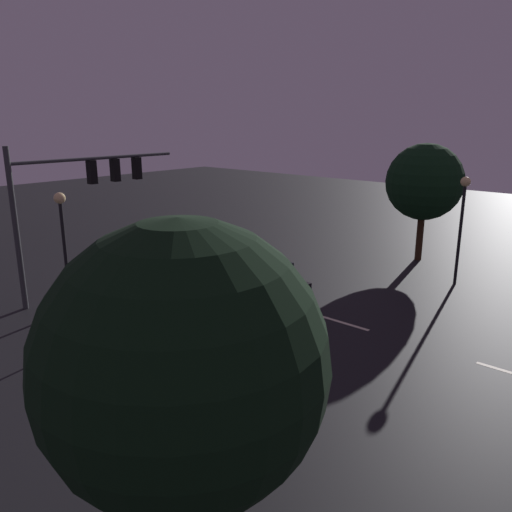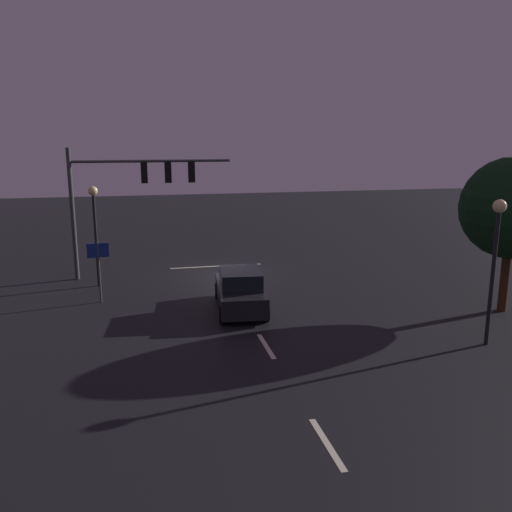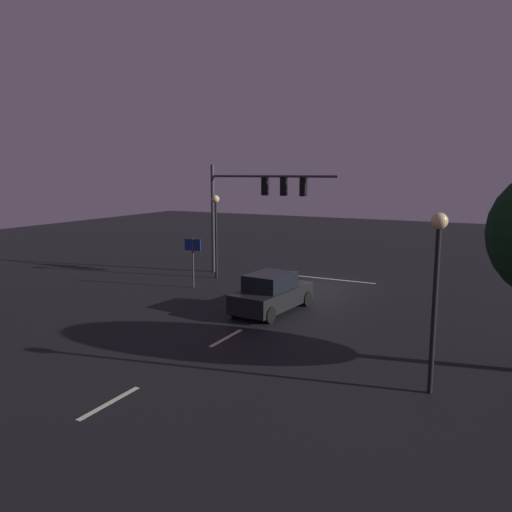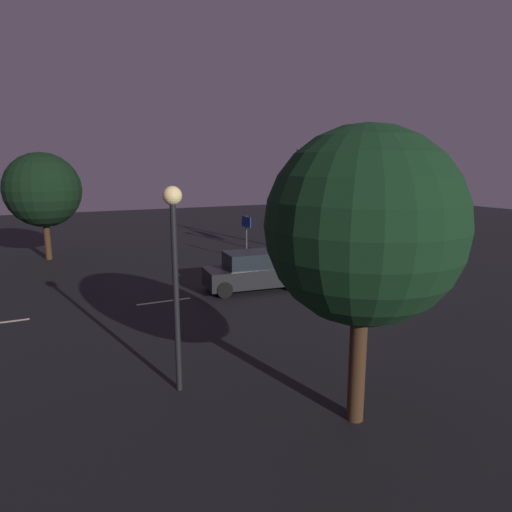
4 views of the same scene
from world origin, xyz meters
TOP-DOWN VIEW (x-y plane):
  - ground_plane at (0.00, 0.00)m, footprint 80.00×80.00m
  - traffic_signal_assembly at (4.29, -0.51)m, footprint 7.87×0.47m
  - lane_dash_far at (0.00, 4.00)m, footprint 0.16×2.20m
  - lane_dash_mid at (0.00, 10.00)m, footprint 0.16×2.20m
  - lane_dash_near at (0.00, 16.00)m, footprint 0.16×2.20m
  - stop_bar at (0.00, -1.69)m, footprint 5.00×0.16m
  - car_approaching at (0.12, 5.95)m, footprint 2.26×4.50m
  - street_lamp_left_kerb at (-7.37, 11.47)m, footprint 0.44×0.44m
  - street_lamp_right_kerb at (6.03, 1.00)m, footprint 0.44×0.44m
  - route_sign at (5.77, 3.70)m, footprint 0.90×0.17m
  - tree_left_near at (-10.28, 8.39)m, footprint 4.00×4.00m

SIDE VIEW (x-z plane):
  - ground_plane at x=0.00m, z-range 0.00..0.00m
  - lane_dash_far at x=0.00m, z-range 0.00..0.01m
  - lane_dash_mid at x=0.00m, z-range 0.00..0.01m
  - lane_dash_near at x=0.00m, z-range 0.00..0.01m
  - stop_bar at x=0.00m, z-range 0.00..0.01m
  - car_approaching at x=0.12m, z-range -0.05..1.65m
  - route_sign at x=5.77m, z-range 0.58..3.21m
  - street_lamp_right_kerb at x=6.03m, z-range 0.98..5.71m
  - street_lamp_left_kerb at x=-7.37m, z-range 1.00..5.96m
  - tree_left_near at x=-10.28m, z-range 1.10..7.32m
  - traffic_signal_assembly at x=4.29m, z-range 1.38..7.83m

